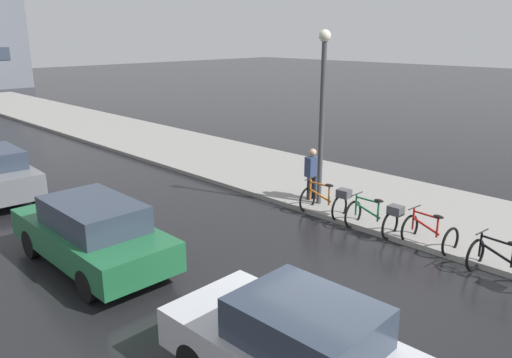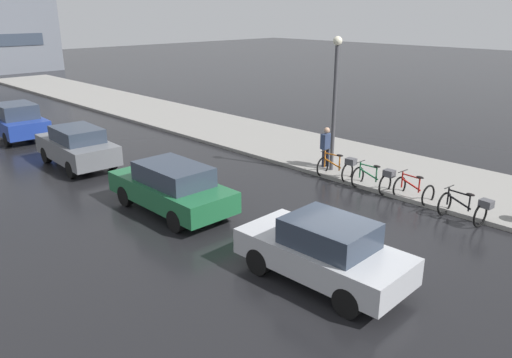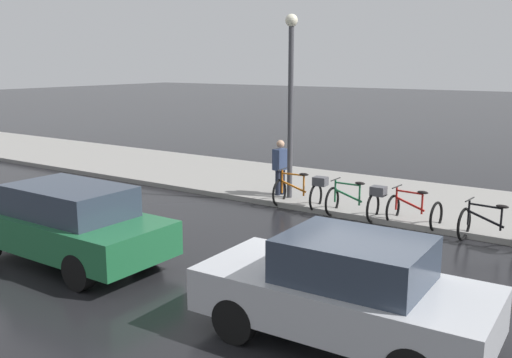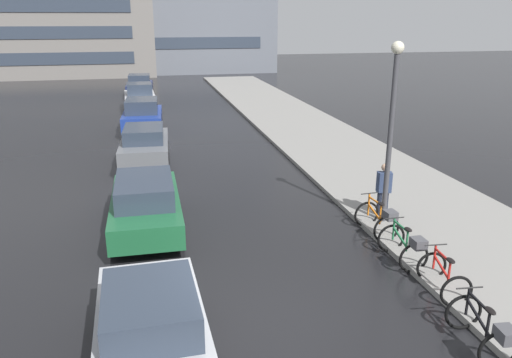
% 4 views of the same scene
% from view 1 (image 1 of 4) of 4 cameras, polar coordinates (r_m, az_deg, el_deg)
% --- Properties ---
extents(ground_plane, '(140.00, 140.00, 0.00)m').
position_cam_1_polar(ground_plane, '(9.32, 10.74, -15.54)').
color(ground_plane, black).
extents(sidewalk_kerb, '(4.80, 60.00, 0.14)m').
position_cam_1_polar(sidewalk_kerb, '(19.71, -3.24, 2.23)').
color(sidewalk_kerb, gray).
rests_on(sidewalk_kerb, ground).
extents(bicycle_nearest, '(0.84, 1.48, 0.93)m').
position_cam_1_polar(bicycle_nearest, '(11.33, 27.01, -8.40)').
color(bicycle_nearest, black).
rests_on(bicycle_nearest, ground).
extents(bicycle_second, '(0.78, 1.17, 0.92)m').
position_cam_1_polar(bicycle_second, '(12.37, 19.19, -5.90)').
color(bicycle_second, black).
rests_on(bicycle_second, ground).
extents(bicycle_third, '(0.73, 1.40, 0.95)m').
position_cam_1_polar(bicycle_third, '(12.79, 13.59, -4.18)').
color(bicycle_third, black).
rests_on(bicycle_third, ground).
extents(bicycle_farthest, '(0.80, 1.40, 1.02)m').
position_cam_1_polar(bicycle_farthest, '(13.72, 8.18, -2.43)').
color(bicycle_farthest, black).
rests_on(bicycle_farthest, ground).
extents(car_silver, '(1.85, 3.99, 1.51)m').
position_cam_1_polar(car_silver, '(7.15, 4.90, -18.88)').
color(car_silver, '#B2B5BA').
rests_on(car_silver, ground).
extents(car_green, '(1.82, 4.38, 1.51)m').
position_cam_1_polar(car_green, '(11.29, -18.21, -5.81)').
color(car_green, '#1E6038').
rests_on(car_green, ground).
extents(pedestrian, '(0.45, 0.33, 1.67)m').
position_cam_1_polar(pedestrian, '(14.67, 6.43, 0.69)').
color(pedestrian, '#1E2333').
rests_on(pedestrian, ground).
extents(streetlamp, '(0.33, 0.33, 4.97)m').
position_cam_1_polar(streetlamp, '(13.90, 7.59, 8.53)').
color(streetlamp, '#424247').
rests_on(streetlamp, ground).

